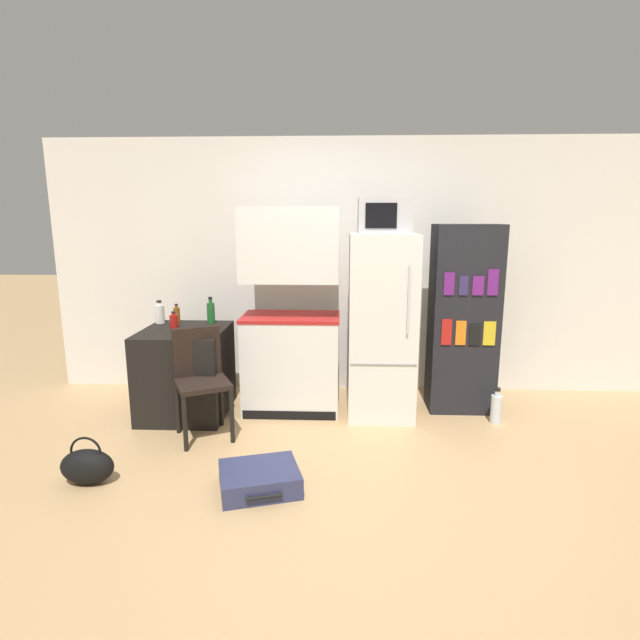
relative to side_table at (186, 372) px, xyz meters
The scene contains 16 objects.
ground_plane 1.93m from the side_table, 39.48° to the right, with size 24.00×24.00×0.00m, color tan.
wall_back 2.04m from the side_table, 25.71° to the left, with size 6.40×0.10×2.53m.
side_table is the anchor object (origin of this frame).
kitchen_hutch 1.06m from the side_table, ahead, with size 0.88×0.54×1.85m.
refrigerator 1.81m from the side_table, ahead, with size 0.58×0.66×1.63m.
microwave 2.24m from the side_table, ahead, with size 0.44×0.39×0.30m.
bookshelf 2.56m from the side_table, ahead, with size 0.59×0.38×1.70m.
bottle_ketchup_red 0.47m from the side_table, 149.17° to the left, with size 0.07×0.07×0.15m.
bottle_amber_beer 0.58m from the side_table, 117.22° to the left, with size 0.06×0.06×0.17m.
bottle_milk_white 0.62m from the side_table, 140.03° to the left, with size 0.09×0.09×0.22m.
bottle_green_tall 0.59m from the side_table, 55.87° to the left, with size 0.07×0.07×0.25m.
bowl 0.54m from the side_table, 57.83° to the right, with size 0.17×0.17×0.05m.
chair 0.53m from the side_table, 59.67° to the right, with size 0.54×0.54×0.88m.
suitcase_large_flat 1.58m from the side_table, 55.92° to the right, with size 0.61×0.54×0.14m.
handbag 1.32m from the side_table, 103.35° to the right, with size 0.36×0.20×0.33m.
water_bottle_front 2.77m from the side_table, ahead, with size 0.10×0.10×0.32m.
Camera 1 is at (-0.07, -3.07, 1.76)m, focal length 28.00 mm.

